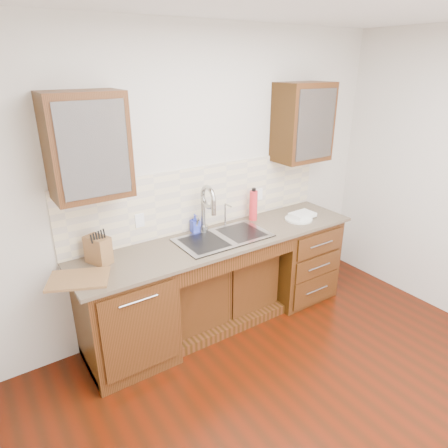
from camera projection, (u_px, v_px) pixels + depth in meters
ground at (333, 427)px, 2.86m from camera, size 4.00×3.50×0.10m
wall_back at (200, 181)px, 3.71m from camera, size 4.00×0.10×2.70m
base_cabinet_left at (126, 315)px, 3.29m from camera, size 0.70×0.62×0.88m
base_cabinet_center at (217, 286)px, 3.88m from camera, size 1.20×0.44×0.70m
base_cabinet_right at (296, 257)px, 4.27m from camera, size 0.70×0.62×0.88m
countertop at (222, 239)px, 3.60m from camera, size 2.70×0.65×0.03m
backsplash at (204, 197)px, 3.72m from camera, size 2.70×0.02×0.59m
sink at (223, 247)px, 3.61m from camera, size 0.84×0.46×0.19m
faucet at (203, 211)px, 3.64m from camera, size 0.04×0.04×0.40m
filter_tap at (225, 214)px, 3.81m from camera, size 0.02×0.02×0.24m
upper_cabinet_left at (87, 146)px, 2.82m from camera, size 0.55×0.34×0.75m
upper_cabinet_right at (303, 122)px, 3.90m from camera, size 0.55×0.34×0.75m
outlet_left at (140, 220)px, 3.41m from camera, size 0.08×0.01×0.12m
outlet_right at (259, 194)px, 4.08m from camera, size 0.08×0.01×0.12m
soap_bottle at (195, 223)px, 3.68m from camera, size 0.08×0.08×0.17m
water_bottle at (253, 206)px, 3.94m from camera, size 0.11×0.11×0.30m
plate at (299, 219)px, 3.99m from camera, size 0.28×0.28×0.02m
dish_towel at (302, 215)px, 4.03m from camera, size 0.24×0.18×0.04m
knife_block at (98, 250)px, 3.11m from camera, size 0.19×0.23×0.22m
cutting_board at (79, 279)px, 2.89m from camera, size 0.51×0.44×0.02m
cup_left_a at (77, 155)px, 2.80m from camera, size 0.14×0.14×0.09m
cup_left_b at (105, 152)px, 2.91m from camera, size 0.09×0.09×0.08m
cup_right_a at (296, 129)px, 3.88m from camera, size 0.14×0.14×0.09m
cup_right_b at (312, 127)px, 4.00m from camera, size 0.13×0.13×0.09m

